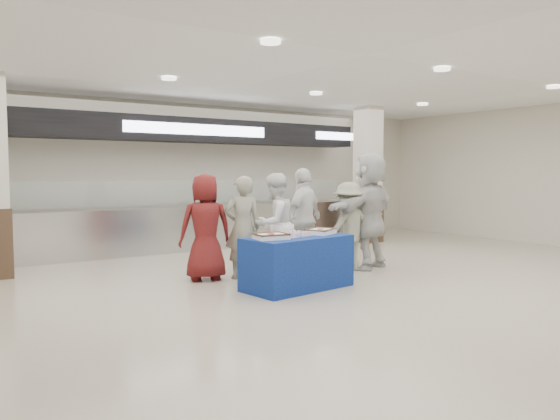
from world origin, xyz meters
TOP-DOWN VIEW (x-y plane):
  - ground at (0.00, 0.00)m, footprint 14.00×14.00m
  - serving_line at (0.00, 5.40)m, footprint 8.70×0.85m
  - column_right at (4.00, 4.20)m, footprint 0.55×0.55m
  - display_table at (-0.48, 0.87)m, footprint 1.63×0.96m
  - sheet_cake_left at (-0.96, 0.83)m, footprint 0.47×0.39m
  - sheet_cake_right at (-0.01, 0.94)m, footprint 0.54×0.49m
  - cupcake_tray at (-0.53, 0.87)m, footprint 0.51×0.43m
  - civilian_maroon at (-1.29, 2.16)m, footprint 0.91×0.72m
  - soldier_a at (-0.74, 1.96)m, footprint 0.68×0.55m
  - chef_tall at (-0.18, 1.92)m, footprint 0.93×0.80m
  - chef_short at (0.58, 2.14)m, footprint 1.10×0.80m
  - soldier_b at (1.08, 1.55)m, footprint 0.98×0.57m
  - civilian_white at (1.52, 1.51)m, footprint 1.95×1.15m

SIDE VIEW (x-z plane):
  - ground at x=0.00m, z-range 0.00..0.00m
  - display_table at x=-0.48m, z-range 0.00..0.75m
  - soldier_b at x=1.08m, z-range 0.00..1.50m
  - cupcake_tray at x=-0.53m, z-range 0.75..0.82m
  - sheet_cake_left at x=-0.96m, z-range 0.75..0.84m
  - sheet_cake_right at x=-0.01m, z-range 0.75..0.84m
  - soldier_a at x=-0.74m, z-range 0.00..1.61m
  - civilian_maroon at x=-1.29m, z-range 0.00..1.64m
  - chef_tall at x=-0.18m, z-range 0.00..1.65m
  - chef_short at x=0.58m, z-range 0.00..1.73m
  - civilian_white at x=1.52m, z-range 0.00..2.01m
  - serving_line at x=0.00m, z-range -0.24..2.56m
  - column_right at x=4.00m, z-range -0.07..3.13m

